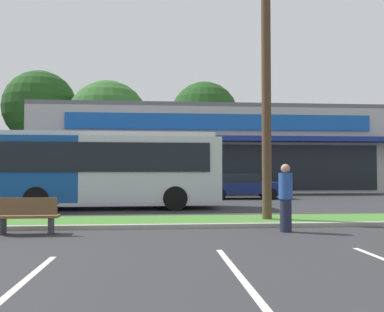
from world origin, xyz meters
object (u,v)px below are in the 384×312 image
city_bus (68,168)px  car_2 (242,186)px  car_3 (67,186)px  bus_stop_bench (26,215)px  utility_pole (262,38)px  pedestrian_by_pole (286,198)px

city_bus → car_2: city_bus is taller
car_2 → car_3: size_ratio=1.14×
car_2 → bus_stop_bench: bearing=-122.4°
utility_pole → bus_stop_bench: (-6.68, -1.87, -5.38)m
utility_pole → bus_stop_bench: 8.77m
pedestrian_by_pole → city_bus: bearing=-50.1°
utility_pole → bus_stop_bench: utility_pole is taller
city_bus → utility_pole: bearing=-37.9°
car_3 → pedestrian_by_pole: pedestrian_by_pole is taller
car_2 → pedestrian_by_pole: 13.34m
utility_pole → pedestrian_by_pole: utility_pole is taller
utility_pole → bus_stop_bench: bearing=-164.4°
bus_stop_bench → car_2: size_ratio=0.34×
utility_pole → car_3: bearing=126.4°
utility_pole → pedestrian_by_pole: bearing=-86.9°
car_3 → pedestrian_by_pole: size_ratio=2.29×
city_bus → car_3: size_ratio=3.13×
city_bus → bus_stop_bench: city_bus is taller
utility_pole → city_bus: utility_pole is taller
city_bus → bus_stop_bench: size_ratio=8.15×
car_3 → car_2: bearing=179.1°
city_bus → car_2: size_ratio=2.76×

